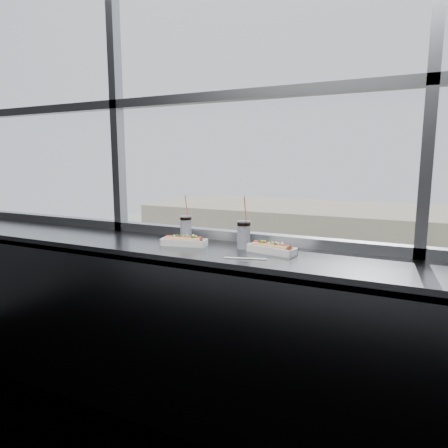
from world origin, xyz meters
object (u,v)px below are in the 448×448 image
at_px(loose_straw, 245,258).
at_px(pedestrian_a, 329,310).
at_px(hotdog_tray_right, 272,248).
at_px(tree_center, 430,289).
at_px(car_far_b, 394,343).
at_px(soda_cup_left, 186,226).
at_px(hotdog_tray_left, 184,241).
at_px(tree_left, 261,267).
at_px(soda_cup_right, 244,233).
at_px(wrapper, 171,242).
at_px(pedestrian_b, 377,321).
at_px(car_far_a, 247,316).
at_px(car_near_c, 389,417).
at_px(car_near_b, 256,379).

relative_size(loose_straw, pedestrian_a, 0.10).
height_order(hotdog_tray_right, tree_center, hotdog_tray_right).
distance_m(loose_straw, tree_center, 29.70).
bearing_deg(car_far_b, soda_cup_left, -175.95).
relative_size(hotdog_tray_left, car_far_b, 0.05).
bearing_deg(tree_left, soda_cup_right, -69.53).
xyz_separation_m(wrapper, pedestrian_b, (-0.73, 27.31, -10.92)).
xyz_separation_m(hotdog_tray_right, car_far_b, (-0.05, 24.24, -11.10)).
height_order(loose_straw, wrapper, wrapper).
height_order(loose_straw, car_far_a, loose_straw).
relative_size(soda_cup_left, pedestrian_b, 0.13).
bearing_deg(car_near_c, hotdog_tray_left, 174.02).
bearing_deg(car_far_b, hotdog_tray_right, -174.44).
relative_size(hotdog_tray_right, pedestrian_a, 0.13).
distance_m(pedestrian_a, tree_center, 7.31).
distance_m(car_near_c, tree_left, 16.46).
bearing_deg(pedestrian_b, car_near_c, -81.91).
relative_size(car_near_c, pedestrian_b, 2.40).
bearing_deg(tree_left, car_near_c, -47.72).
bearing_deg(hotdog_tray_right, car_near_b, 122.74).
relative_size(soda_cup_right, wrapper, 2.90).
bearing_deg(pedestrian_b, tree_left, 174.06).
height_order(soda_cup_left, soda_cup_right, soda_cup_right).
height_order(hotdog_tray_right, soda_cup_right, soda_cup_right).
bearing_deg(tree_center, pedestrian_b, -163.35).
xyz_separation_m(hotdog_tray_right, car_near_c, (0.20, 16.24, -11.15)).
xyz_separation_m(soda_cup_left, soda_cup_right, (0.44, -0.08, 0.00)).
distance_m(soda_cup_right, car_near_c, 19.70).
relative_size(loose_straw, car_far_a, 0.04).
xyz_separation_m(car_near_c, pedestrian_a, (-5.14, 11.85, 0.15)).
relative_size(hotdog_tray_right, soda_cup_right, 0.95).
bearing_deg(wrapper, car_far_a, 111.61).
bearing_deg(soda_cup_left, hotdog_tray_left, -62.20).
relative_size(car_near_b, tree_center, 1.21).
bearing_deg(hotdog_tray_right, wrapper, -165.06).
distance_m(car_near_b, pedestrian_a, 11.94).
relative_size(car_near_b, tree_left, 1.20).
bearing_deg(hotdog_tray_left, car_far_a, 100.16).
bearing_deg(loose_straw, car_far_a, 96.42).
bearing_deg(pedestrian_a, soda_cup_right, 99.62).
xyz_separation_m(car_near_c, tree_center, (1.68, 12.00, 2.76)).
relative_size(soda_cup_left, tree_left, 0.05).
height_order(soda_cup_right, car_far_a, soda_cup_right).
bearing_deg(hotdog_tray_left, soda_cup_left, 106.15).
xyz_separation_m(soda_cup_left, tree_left, (-10.08, 28.11, -8.39)).
relative_size(car_near_c, car_far_b, 0.95).
height_order(hotdog_tray_right, car_near_c, hotdog_tray_right).
bearing_deg(wrapper, hotdog_tray_left, -0.20).
relative_size(car_far_a, pedestrian_a, 2.71).
xyz_separation_m(hotdog_tray_right, soda_cup_right, (-0.19, 0.05, 0.06)).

